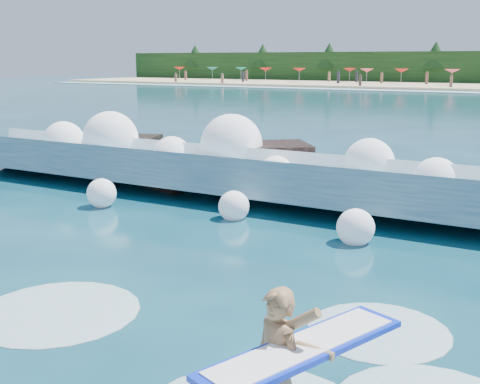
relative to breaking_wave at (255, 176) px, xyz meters
The scene contains 5 objects.
ground 6.38m from the breaking_wave, 85.55° to the right, with size 200.00×200.00×0.00m, color #083141.
breaking_wave is the anchor object (origin of this frame).
rock_cluster 3.43m from the breaking_wave, 164.05° to the left, with size 8.71×3.65×1.57m.
surfer_with_board 10.74m from the breaking_wave, 60.15° to the right, with size 1.40×2.97×1.82m.
wave_spray 1.36m from the breaking_wave, behind, with size 15.44×4.74×2.32m.
Camera 1 is at (7.28, -8.11, 3.77)m, focal length 45.00 mm.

